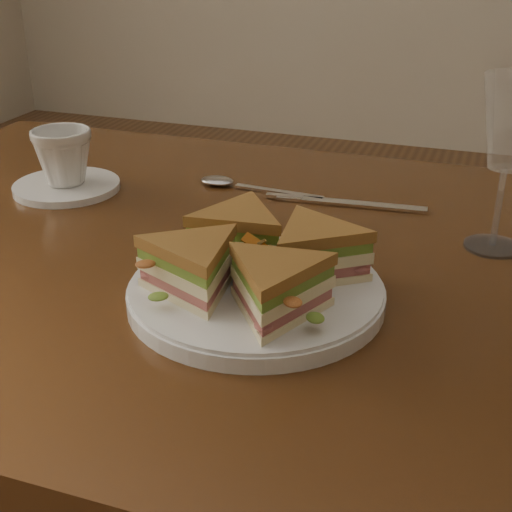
# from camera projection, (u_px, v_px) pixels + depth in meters

# --- Properties ---
(table) EXTENTS (1.20, 0.80, 0.75)m
(table) POSITION_uv_depth(u_px,v_px,m) (248.00, 324.00, 0.86)
(table) COLOR #331A0B
(table) RESTS_ON ground
(plate) EXTENTS (0.26, 0.26, 0.02)m
(plate) POSITION_uv_depth(u_px,v_px,m) (256.00, 294.00, 0.71)
(plate) COLOR white
(plate) RESTS_ON table
(sandwich_wedges) EXTENTS (0.26, 0.26, 0.06)m
(sandwich_wedges) POSITION_uv_depth(u_px,v_px,m) (256.00, 261.00, 0.69)
(sandwich_wedges) COLOR #FDEFBB
(sandwich_wedges) RESTS_ON plate
(crisps_mound) EXTENTS (0.09, 0.09, 0.05)m
(crisps_mound) POSITION_uv_depth(u_px,v_px,m) (256.00, 264.00, 0.70)
(crisps_mound) COLOR #C86A19
(crisps_mound) RESTS_ON plate
(spoon) EXTENTS (0.18, 0.03, 0.01)m
(spoon) POSITION_uv_depth(u_px,v_px,m) (232.00, 184.00, 1.01)
(spoon) COLOR silver
(spoon) RESTS_ON table
(knife) EXTENTS (0.22, 0.03, 0.00)m
(knife) POSITION_uv_depth(u_px,v_px,m) (340.00, 203.00, 0.95)
(knife) COLOR silver
(knife) RESTS_ON table
(wine_glass) EXTENTS (0.07, 0.07, 0.20)m
(wine_glass) POSITION_uv_depth(u_px,v_px,m) (511.00, 128.00, 0.77)
(wine_glass) COLOR white
(wine_glass) RESTS_ON table
(saucer) EXTENTS (0.15, 0.15, 0.01)m
(saucer) POSITION_uv_depth(u_px,v_px,m) (67.00, 187.00, 1.00)
(saucer) COLOR white
(saucer) RESTS_ON table
(coffee_cup) EXTENTS (0.11, 0.11, 0.08)m
(coffee_cup) POSITION_uv_depth(u_px,v_px,m) (63.00, 157.00, 0.98)
(coffee_cup) COLOR white
(coffee_cup) RESTS_ON saucer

